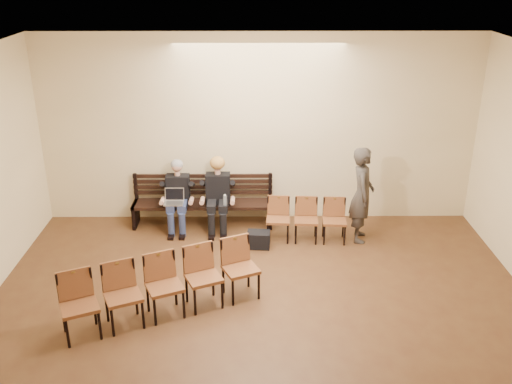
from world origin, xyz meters
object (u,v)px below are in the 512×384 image
chair_row_front (306,220)px  passerby (362,188)px  seated_man (178,196)px  seated_woman (218,196)px  chair_row_back (165,287)px  bench (203,214)px  water_bottle (225,207)px  bag (259,240)px  laptop (174,204)px

chair_row_front → passerby: bearing=6.6°
seated_man → passerby: bearing=-8.4°
seated_woman → chair_row_back: size_ratio=0.46×
bench → water_bottle: bearing=-43.8°
bench → seated_woman: bearing=-22.0°
bag → chair_row_back: bearing=-123.6°
bag → passerby: passerby is taller
bench → chair_row_back: bearing=-95.8°
water_bottle → bench: bearing=136.2°
water_bottle → passerby: passerby is taller
seated_woman → laptop: size_ratio=3.65×
passerby → bench: bearing=85.0°
bench → laptop: size_ratio=7.45×
passerby → chair_row_back: (-3.13, -2.31, -0.54)m
chair_row_back → chair_row_front: bearing=21.9°
passerby → chair_row_front: (-0.96, -0.05, -0.60)m
seated_man → water_bottle: seated_man is taller
water_bottle → chair_row_front: (1.43, -0.23, -0.16)m
bench → bag: (1.03, -0.90, -0.08)m
seated_man → chair_row_back: size_ratio=0.45×
laptop → chair_row_back: bearing=-82.6°
seated_man → chair_row_back: 2.80m
laptop → passerby: bearing=-1.1°
chair_row_back → bench: bearing=59.9°
seated_woman → bag: 1.18m
bench → chair_row_front: (1.87, -0.65, 0.16)m
seated_man → bag: 1.73m
bag → passerby: (1.80, 0.30, 0.84)m
passerby → water_bottle: bearing=92.7°
seated_man → water_bottle: size_ratio=6.06×
bench → passerby: 2.99m
bench → bag: size_ratio=6.67×
passerby → seated_woman: bearing=86.3°
laptop → seated_man: bearing=81.6°
water_bottle → seated_woman: bearing=115.2°
bag → passerby: bearing=9.5°
chair_row_front → chair_row_back: size_ratio=0.50×
water_bottle → passerby: size_ratio=0.11×
seated_man → water_bottle: 0.93m
passerby → chair_row_back: 3.92m
laptop → chair_row_front: 2.38m
bag → chair_row_back: 2.42m
seated_man → bag: size_ratio=3.22×
bench → seated_woman: size_ratio=2.04×
chair_row_back → seated_man: bearing=68.6°
seated_woman → chair_row_front: size_ratio=0.91×
bench → seated_man: size_ratio=2.07×
chair_row_front → chair_row_back: (-2.17, -2.26, 0.06)m
laptop → chair_row_front: chair_row_front is taller
seated_woman → chair_row_back: bearing=-102.0°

